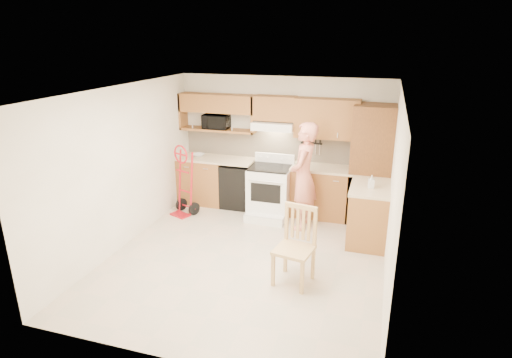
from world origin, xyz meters
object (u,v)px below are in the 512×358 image
at_px(range, 269,188).
at_px(dining_chair, 294,247).
at_px(hand_truck, 182,184).
at_px(person, 304,176).
at_px(microwave, 216,121).

height_order(range, dining_chair, range).
height_order(hand_truck, dining_chair, hand_truck).
xyz_separation_m(person, dining_chair, (0.23, -1.79, -0.40)).
bearing_deg(microwave, hand_truck, -115.01).
relative_size(range, hand_truck, 0.92).
bearing_deg(hand_truck, microwave, 88.12).
relative_size(range, dining_chair, 1.05).
height_order(microwave, hand_truck, microwave).
height_order(microwave, dining_chair, microwave).
distance_m(range, hand_truck, 1.61).
xyz_separation_m(microwave, dining_chair, (2.10, -2.53, -1.10)).
relative_size(microwave, range, 0.45).
distance_m(hand_truck, dining_chair, 2.99).
relative_size(microwave, person, 0.27).
distance_m(microwave, person, 2.12).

